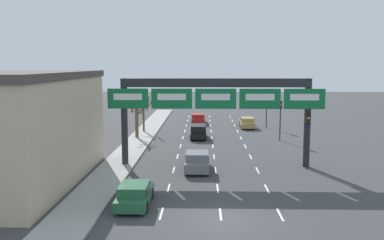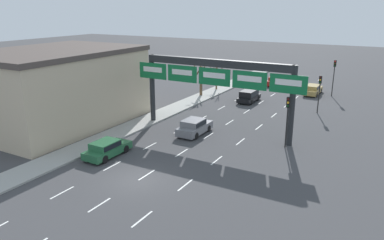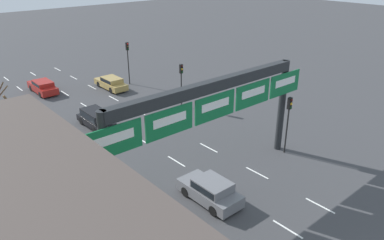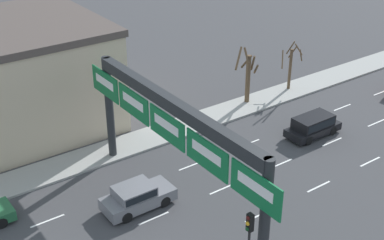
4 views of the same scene
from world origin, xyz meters
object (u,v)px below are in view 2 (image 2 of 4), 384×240
car_gold (313,89)px  traffic_light_near_gantry (334,71)px  sign_gantry (215,76)px  car_grey (194,126)px  car_red (276,80)px  car_green (107,148)px  suv_black (249,95)px  tree_bare_closest (217,74)px  traffic_light_far_end (288,112)px  tree_bare_second (201,78)px  traffic_light_mid_block (320,87)px

car_gold → traffic_light_near_gantry: 3.79m
sign_gantry → traffic_light_near_gantry: (7.32, 21.83, -2.02)m
car_grey → car_red: 26.98m
car_gold → car_green: 33.14m
car_red → car_green: car_red is taller
suv_black → car_red: size_ratio=0.89×
tree_bare_closest → car_grey: bearing=-70.4°
car_grey → car_green: (-3.55, -8.45, -0.07)m
car_gold → traffic_light_far_end: traffic_light_far_end is taller
tree_bare_second → suv_black: bearing=2.4°
tree_bare_second → traffic_light_far_end: bearing=-41.0°
car_grey → traffic_light_mid_block: (8.84, 13.62, 2.35)m
car_green → car_grey: bearing=67.2°
car_green → traffic_light_far_end: traffic_light_far_end is taller
traffic_light_far_end → tree_bare_closest: bearing=130.3°
car_gold → car_grey: bearing=-105.0°
suv_black → tree_bare_second: size_ratio=0.91×
traffic_light_mid_block → tree_bare_second: bearing=176.9°
traffic_light_mid_block → car_red: bearing=124.3°
suv_black → tree_bare_second: (-6.95, -0.30, 1.69)m
traffic_light_near_gantry → car_gold: bearing=-176.5°
car_gold → tree_bare_second: bearing=-146.6°
traffic_light_near_gantry → tree_bare_closest: bearing=-164.8°
car_red → traffic_light_near_gantry: traffic_light_near_gantry is taller
car_grey → car_green: bearing=-112.8°
traffic_light_mid_block → traffic_light_far_end: bearing=-90.5°
suv_black → tree_bare_closest: tree_bare_closest is taller
car_grey → car_gold: size_ratio=0.88×
car_gold → car_green: bearing=-107.2°
traffic_light_mid_block → car_green: bearing=-119.3°
car_green → suv_black: bearing=81.5°
traffic_light_near_gantry → traffic_light_mid_block: bearing=-89.6°
traffic_light_mid_block → tree_bare_closest: bearing=160.6°
car_green → traffic_light_near_gantry: size_ratio=0.87×
tree_bare_closest → car_gold: bearing=17.3°
car_green → tree_bare_second: 23.27m
traffic_light_far_end → tree_bare_second: bearing=139.0°
tree_bare_second → car_grey: bearing=-64.1°
car_gold → traffic_light_far_end: size_ratio=1.07×
traffic_light_mid_block → traffic_light_near_gantry: bearing=90.4°
sign_gantry → traffic_light_near_gantry: sign_gantry is taller
traffic_light_near_gantry → tree_bare_closest: (-15.59, -4.23, -1.15)m
suv_black → traffic_light_far_end: size_ratio=0.93×
suv_black → traffic_light_far_end: traffic_light_far_end is taller
car_gold → car_red: (-6.48, 3.76, 0.02)m
car_grey → tree_bare_second: tree_bare_second is taller
tree_bare_closest → traffic_light_near_gantry: bearing=15.2°
tree_bare_closest → tree_bare_second: bearing=-92.5°
car_gold → tree_bare_closest: tree_bare_closest is taller
suv_black → car_red: suv_black is taller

